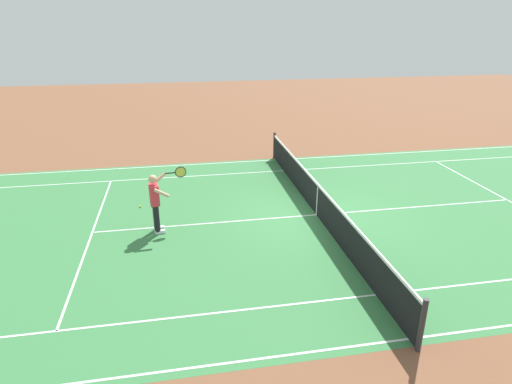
# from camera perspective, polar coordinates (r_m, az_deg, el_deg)

# --- Properties ---
(ground_plane) EXTENTS (60.00, 60.00, 0.00)m
(ground_plane) POSITION_cam_1_polar(r_m,az_deg,el_deg) (13.13, 7.94, -2.98)
(ground_plane) COLOR brown
(court_slab) EXTENTS (24.20, 11.40, 0.00)m
(court_slab) POSITION_cam_1_polar(r_m,az_deg,el_deg) (13.13, 7.94, -2.97)
(court_slab) COLOR #387A42
(court_slab) RESTS_ON ground_plane
(court_line_markings) EXTENTS (23.85, 11.05, 0.01)m
(court_line_markings) POSITION_cam_1_polar(r_m,az_deg,el_deg) (13.13, 7.94, -2.96)
(court_line_markings) COLOR white
(court_line_markings) RESTS_ON ground_plane
(tennis_net) EXTENTS (0.10, 11.70, 1.08)m
(tennis_net) POSITION_cam_1_polar(r_m,az_deg,el_deg) (12.93, 8.05, -1.00)
(tennis_net) COLOR #2D2D33
(tennis_net) RESTS_ON ground_plane
(tennis_player_near) EXTENTS (1.03, 0.81, 1.70)m
(tennis_player_near) POSITION_cam_1_polar(r_m,az_deg,el_deg) (11.94, -12.94, -1.06)
(tennis_player_near) COLOR black
(tennis_player_near) RESTS_ON ground_plane
(tennis_ball) EXTENTS (0.07, 0.07, 0.07)m
(tennis_ball) POSITION_cam_1_polar(r_m,az_deg,el_deg) (13.96, -14.90, -1.84)
(tennis_ball) COLOR #CCE01E
(tennis_ball) RESTS_ON ground_plane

